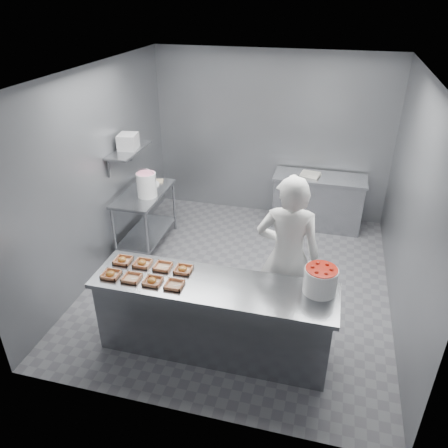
% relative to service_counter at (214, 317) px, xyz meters
% --- Properties ---
extents(floor, '(4.50, 4.50, 0.00)m').
position_rel_service_counter_xyz_m(floor, '(0.00, 1.35, -0.45)').
color(floor, '#4C4C51').
rests_on(floor, ground).
extents(ceiling, '(4.50, 4.50, 0.00)m').
position_rel_service_counter_xyz_m(ceiling, '(0.00, 1.35, 2.35)').
color(ceiling, white).
rests_on(ceiling, wall_back).
extents(wall_back, '(4.00, 0.04, 2.80)m').
position_rel_service_counter_xyz_m(wall_back, '(0.00, 3.60, 0.95)').
color(wall_back, slate).
rests_on(wall_back, ground).
extents(wall_left, '(0.04, 4.50, 2.80)m').
position_rel_service_counter_xyz_m(wall_left, '(-2.00, 1.35, 0.95)').
color(wall_left, slate).
rests_on(wall_left, ground).
extents(wall_right, '(0.04, 4.50, 2.80)m').
position_rel_service_counter_xyz_m(wall_right, '(2.00, 1.35, 0.95)').
color(wall_right, slate).
rests_on(wall_right, ground).
extents(service_counter, '(2.60, 0.70, 0.90)m').
position_rel_service_counter_xyz_m(service_counter, '(0.00, 0.00, 0.00)').
color(service_counter, slate).
rests_on(service_counter, ground).
extents(prep_table, '(0.60, 1.20, 0.90)m').
position_rel_service_counter_xyz_m(prep_table, '(-1.65, 1.95, 0.14)').
color(prep_table, slate).
rests_on(prep_table, ground).
extents(back_counter, '(1.50, 0.60, 0.90)m').
position_rel_service_counter_xyz_m(back_counter, '(0.90, 3.25, -0.00)').
color(back_counter, slate).
rests_on(back_counter, ground).
extents(wall_shelf, '(0.35, 0.90, 0.03)m').
position_rel_service_counter_xyz_m(wall_shelf, '(-1.82, 1.95, 1.10)').
color(wall_shelf, slate).
rests_on(wall_shelf, wall_left).
extents(tray_0, '(0.19, 0.18, 0.06)m').
position_rel_service_counter_xyz_m(tray_0, '(-1.10, -0.14, 0.47)').
color(tray_0, tan).
rests_on(tray_0, service_counter).
extents(tray_1, '(0.19, 0.18, 0.04)m').
position_rel_service_counter_xyz_m(tray_1, '(-0.86, -0.14, 0.47)').
color(tray_1, tan).
rests_on(tray_1, service_counter).
extents(tray_2, '(0.19, 0.18, 0.06)m').
position_rel_service_counter_xyz_m(tray_2, '(-0.62, -0.14, 0.47)').
color(tray_2, tan).
rests_on(tray_2, service_counter).
extents(tray_3, '(0.19, 0.18, 0.04)m').
position_rel_service_counter_xyz_m(tray_3, '(-0.38, -0.14, 0.47)').
color(tray_3, tan).
rests_on(tray_3, service_counter).
extents(tray_4, '(0.19, 0.18, 0.06)m').
position_rel_service_counter_xyz_m(tray_4, '(-1.10, 0.14, 0.47)').
color(tray_4, tan).
rests_on(tray_4, service_counter).
extents(tray_5, '(0.19, 0.18, 0.06)m').
position_rel_service_counter_xyz_m(tray_5, '(-0.86, 0.14, 0.47)').
color(tray_5, tan).
rests_on(tray_5, service_counter).
extents(tray_6, '(0.19, 0.18, 0.04)m').
position_rel_service_counter_xyz_m(tray_6, '(-0.62, 0.14, 0.47)').
color(tray_6, tan).
rests_on(tray_6, service_counter).
extents(tray_7, '(0.19, 0.18, 0.06)m').
position_rel_service_counter_xyz_m(tray_7, '(-0.38, 0.14, 0.47)').
color(tray_7, tan).
rests_on(tray_7, service_counter).
extents(worker, '(0.74, 0.51, 1.96)m').
position_rel_service_counter_xyz_m(worker, '(0.69, 0.60, 0.53)').
color(worker, white).
rests_on(worker, ground).
extents(strawberry_tub, '(0.34, 0.34, 0.28)m').
position_rel_service_counter_xyz_m(strawberry_tub, '(1.08, 0.15, 0.60)').
color(strawberry_tub, white).
rests_on(strawberry_tub, service_counter).
extents(glaze_bucket, '(0.30, 0.29, 0.44)m').
position_rel_service_counter_xyz_m(glaze_bucket, '(-1.54, 1.84, 0.64)').
color(glaze_bucket, white).
rests_on(glaze_bucket, prep_table).
extents(bucket_lid, '(0.42, 0.42, 0.02)m').
position_rel_service_counter_xyz_m(bucket_lid, '(-1.68, 2.22, 0.46)').
color(bucket_lid, white).
rests_on(bucket_lid, prep_table).
extents(rag, '(0.19, 0.17, 0.02)m').
position_rel_service_counter_xyz_m(rag, '(-1.59, 2.39, 0.46)').
color(rag, '#CCB28C').
rests_on(rag, prep_table).
extents(appliance, '(0.30, 0.33, 0.22)m').
position_rel_service_counter_xyz_m(appliance, '(-1.82, 1.96, 1.22)').
color(appliance, gray).
rests_on(appliance, wall_shelf).
extents(paper_stack, '(0.34, 0.29, 0.05)m').
position_rel_service_counter_xyz_m(paper_stack, '(0.74, 3.25, 0.47)').
color(paper_stack, silver).
rests_on(paper_stack, back_counter).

